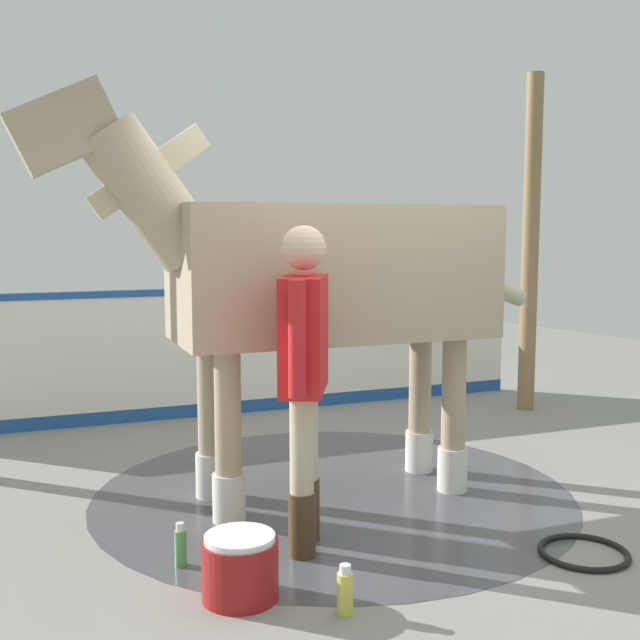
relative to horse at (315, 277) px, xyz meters
The scene contains 10 objects.
ground_plane 1.53m from the horse, 153.28° to the right, with size 16.00×16.00×0.02m, color gray.
wet_patch 1.45m from the horse, 103.52° to the right, with size 3.17×3.17×0.00m, color #4C4C54.
barrier_wall 2.62m from the horse, 16.52° to the right, with size 1.46×5.74×1.20m.
roof_post_far 3.23m from the horse, 73.74° to the right, with size 0.16×0.16×3.19m, color olive.
horse is the anchor object (origin of this frame).
handler 0.93m from the horse, 141.77° to the left, with size 0.56×0.50×1.78m.
wash_bucket 1.97m from the horse, 131.81° to the left, with size 0.37×0.37×0.32m.
bottle_shampoo 2.09m from the horse, 150.71° to the left, with size 0.08×0.08×0.24m.
bottle_spray 1.86m from the horse, 112.61° to the left, with size 0.06×0.06×0.23m.
hose_coil 2.25m from the horse, 157.57° to the right, with size 0.49×0.49×0.03m, color black.
Camera 1 is at (-3.76, 3.05, 1.78)m, focal length 44.41 mm.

